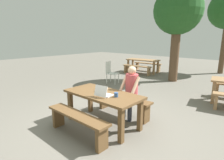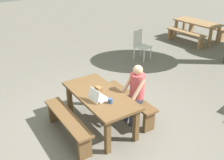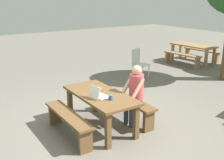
{
  "view_description": "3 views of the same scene",
  "coord_description": "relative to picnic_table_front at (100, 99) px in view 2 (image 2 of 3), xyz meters",
  "views": [
    {
      "loc": [
        2.62,
        -2.64,
        1.87
      ],
      "look_at": [
        0.04,
        0.25,
        0.97
      ],
      "focal_mm": 29.11,
      "sensor_mm": 36.0,
      "label": 1
    },
    {
      "loc": [
        3.86,
        -2.24,
        3.25
      ],
      "look_at": [
        0.04,
        0.25,
        0.97
      ],
      "focal_mm": 42.89,
      "sensor_mm": 36.0,
      "label": 2
    },
    {
      "loc": [
        4.31,
        -2.59,
        2.57
      ],
      "look_at": [
        0.04,
        0.25,
        0.97
      ],
      "focal_mm": 43.8,
      "sensor_mm": 36.0,
      "label": 3
    }
  ],
  "objects": [
    {
      "name": "bench_distant_south",
      "position": [
        -2.66,
        5.25,
        -0.27
      ],
      "size": [
        1.6,
        0.44,
        0.46
      ],
      "rotation": [
        0.0,
        0.0,
        0.09
      ],
      "color": "#9E754C",
      "rests_on": "ground"
    },
    {
      "name": "small_pouch",
      "position": [
        -0.13,
        0.06,
        0.15
      ],
      "size": [
        0.15,
        0.09,
        0.08
      ],
      "color": "olive",
      "rests_on": "picnic_table_front"
    },
    {
      "name": "plastic_chair",
      "position": [
        -2.41,
        2.93,
        -0.13
      ],
      "size": [
        0.55,
        0.55,
        0.91
      ],
      "rotation": [
        0.0,
        0.0,
        1.86
      ],
      "color": "white",
      "rests_on": "ground"
    },
    {
      "name": "person_seated",
      "position": [
        0.26,
        0.66,
        0.12
      ],
      "size": [
        0.4,
        0.4,
        1.25
      ],
      "color": "#333847",
      "rests_on": "ground"
    },
    {
      "name": "ground_plane",
      "position": [
        0.0,
        0.0,
        -0.61
      ],
      "size": [
        30.0,
        30.0,
        0.0
      ],
      "primitive_type": "plane",
      "color": "slate"
    },
    {
      "name": "picnic_table_distant",
      "position": [
        -2.72,
        5.89,
        -0.01
      ],
      "size": [
        1.81,
        0.87,
        0.72
      ],
      "rotation": [
        0.0,
        0.0,
        0.09
      ],
      "color": "#9E754C",
      "rests_on": "ground"
    },
    {
      "name": "coffee_mug",
      "position": [
        0.39,
        -0.01,
        0.16
      ],
      "size": [
        0.08,
        0.08,
        0.09
      ],
      "color": "#335693",
      "rests_on": "picnic_table_front"
    },
    {
      "name": "bench_far",
      "position": [
        0.0,
        0.7,
        -0.27
      ],
      "size": [
        1.52,
        0.3,
        0.47
      ],
      "color": "brown",
      "rests_on": "ground"
    },
    {
      "name": "bench_near",
      "position": [
        0.0,
        -0.7,
        -0.27
      ],
      "size": [
        1.52,
        0.3,
        0.47
      ],
      "color": "brown",
      "rests_on": "ground"
    },
    {
      "name": "picnic_table_front",
      "position": [
        0.0,
        0.0,
        0.0
      ],
      "size": [
        1.72,
        0.81,
        0.72
      ],
      "color": "brown",
      "rests_on": "ground"
    },
    {
      "name": "bench_distant_north",
      "position": [
        -2.78,
        6.54,
        -0.27
      ],
      "size": [
        1.6,
        0.44,
        0.46
      ],
      "rotation": [
        0.0,
        0.0,
        0.09
      ],
      "color": "#9E754C",
      "rests_on": "ground"
    },
    {
      "name": "laptop",
      "position": [
        0.16,
        -0.14,
        0.17
      ],
      "size": [
        0.33,
        0.32,
        0.23
      ],
      "rotation": [
        0.0,
        0.0,
        3.27
      ],
      "color": "white",
      "rests_on": "picnic_table_front"
    }
  ]
}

